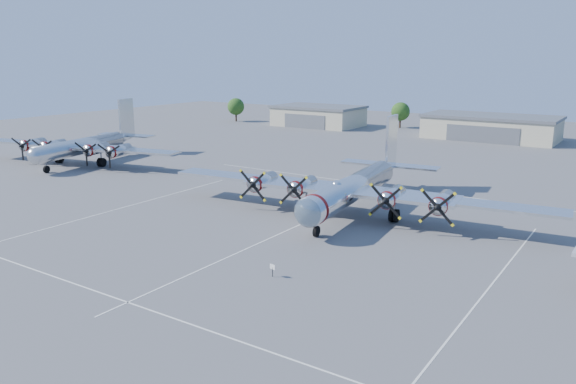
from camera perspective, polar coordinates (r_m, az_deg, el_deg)
The scene contains 9 objects.
ground at distance 60.26m, azimuth 0.09°, elevation -3.85°, with size 260.00×260.00×0.00m, color #4F4F52.
parking_lines at distance 58.87m, azimuth -0.86°, elevation -4.27°, with size 60.00×50.08×0.01m.
hangar_west at distance 151.65m, azimuth 3.09°, elevation 7.75°, with size 22.60×14.60×5.40m.
hangar_center at distance 134.57m, azimuth 19.91°, elevation 6.22°, with size 28.60×14.60×5.40m.
tree_far_west at distance 162.50m, azimuth -5.32°, elevation 8.63°, with size 4.80×4.80×6.64m.
tree_west at distance 149.77m, azimuth 11.36°, elevation 8.01°, with size 4.80×4.80×6.64m.
main_bomber_b29 at distance 67.72m, azimuth 6.78°, elevation -1.98°, with size 46.47×31.78×10.28m, color silver, non-canonical shape.
bomber_west at distance 104.11m, azimuth -19.73°, elevation 2.79°, with size 39.17×27.74×10.35m, color silver, non-canonical shape.
info_placard at distance 47.50m, azimuth -1.59°, elevation -7.74°, with size 0.58×0.15×1.12m.
Camera 1 is at (31.81, -47.89, 18.04)m, focal length 35.00 mm.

